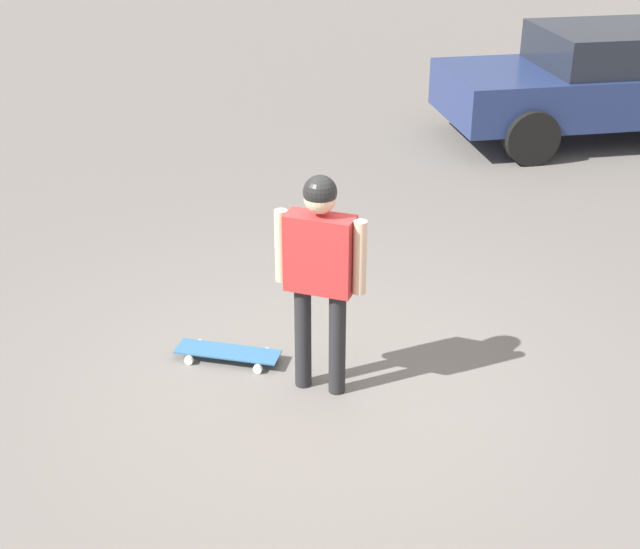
# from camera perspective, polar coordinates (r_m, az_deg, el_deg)

# --- Properties ---
(ground_plane) EXTENTS (220.00, 220.00, 0.00)m
(ground_plane) POSITION_cam_1_polar(r_m,az_deg,el_deg) (6.58, 0.00, -7.23)
(ground_plane) COLOR slate
(person) EXTENTS (0.46, 0.52, 1.64)m
(person) POSITION_cam_1_polar(r_m,az_deg,el_deg) (6.07, 0.00, 0.85)
(person) COLOR #262628
(person) RESTS_ON ground_plane
(skateboard) EXTENTS (0.74, 0.71, 0.08)m
(skateboard) POSITION_cam_1_polar(r_m,az_deg,el_deg) (6.90, -5.92, -5.00)
(skateboard) COLOR #336693
(skateboard) RESTS_ON ground_plane
(car_parked_near) EXTENTS (4.45, 3.01, 1.44)m
(car_parked_near) POSITION_cam_1_polar(r_m,az_deg,el_deg) (12.42, 17.62, 11.71)
(car_parked_near) COLOR navy
(car_parked_near) RESTS_ON ground_plane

